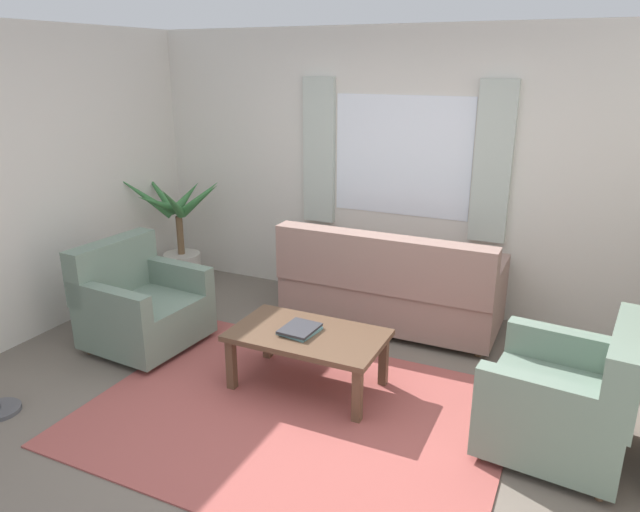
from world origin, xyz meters
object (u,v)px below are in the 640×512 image
(couch, at_px, (389,288))
(potted_plant, at_px, (179,239))
(armchair_left, at_px, (140,305))
(coffee_table, at_px, (308,340))
(book_stack_on_table, at_px, (300,330))
(armchair_right, at_px, (568,400))

(couch, distance_m, potted_plant, 2.33)
(armchair_left, bearing_deg, coffee_table, -86.96)
(couch, xyz_separation_m, coffee_table, (-0.19, -1.25, 0.01))
(coffee_table, distance_m, potted_plant, 2.48)
(book_stack_on_table, bearing_deg, armchair_right, 0.35)
(couch, distance_m, book_stack_on_table, 1.29)
(armchair_right, bearing_deg, book_stack_on_table, -83.86)
(couch, bearing_deg, potted_plant, -0.46)
(couch, bearing_deg, armchair_right, 141.09)
(armchair_right, height_order, book_stack_on_table, armchair_right)
(book_stack_on_table, relative_size, potted_plant, 0.24)
(armchair_left, xyz_separation_m, coffee_table, (1.58, -0.03, 0.03))
(armchair_left, distance_m, armchair_right, 3.32)
(couch, height_order, coffee_table, couch)
(armchair_right, xyz_separation_m, book_stack_on_table, (-1.80, -0.01, 0.10))
(couch, xyz_separation_m, potted_plant, (-2.32, 0.02, 0.15))
(couch, xyz_separation_m, armchair_right, (1.55, -1.25, -0.01))
(armchair_left, xyz_separation_m, book_stack_on_table, (1.52, -0.04, 0.10))
(armchair_right, height_order, coffee_table, armchair_right)
(potted_plant, bearing_deg, couch, -0.46)
(armchair_left, distance_m, potted_plant, 1.37)
(armchair_left, height_order, potted_plant, potted_plant)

